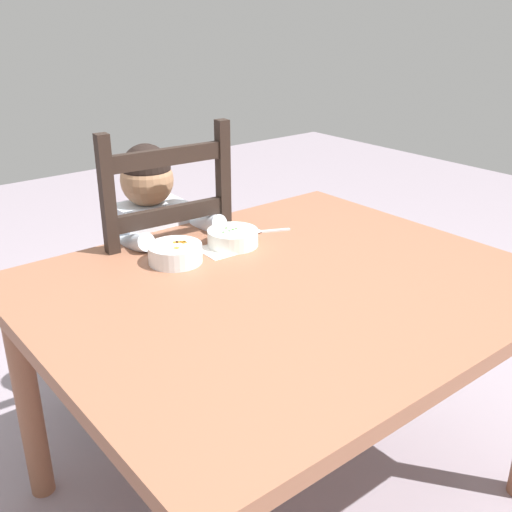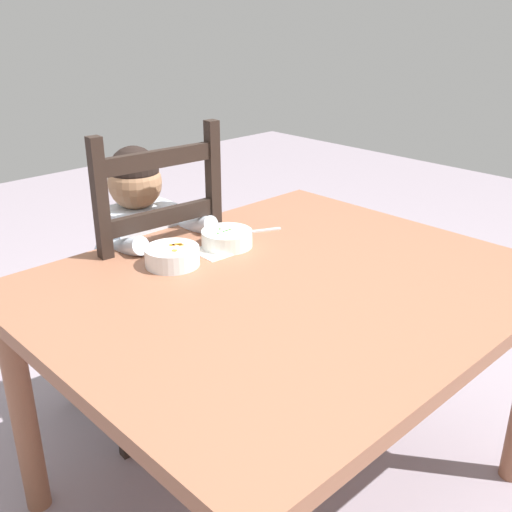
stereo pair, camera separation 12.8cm
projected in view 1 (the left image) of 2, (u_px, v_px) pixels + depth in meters
The scene contains 8 objects.
ground_plane at pixel (281, 491), 1.84m from camera, with size 8.00×8.00×0.00m, color gray.
dining_table at pixel (284, 311), 1.60m from camera, with size 1.28×1.07×0.71m.
dining_chair at pixel (157, 288), 2.03m from camera, with size 0.45×0.45×1.06m.
child_figure at pixel (156, 245), 1.97m from camera, with size 0.32×0.31×0.98m.
bowl_of_peas at pixel (233, 237), 1.79m from camera, with size 0.15×0.15×0.05m.
bowl_of_carrots at pixel (175, 253), 1.67m from camera, with size 0.15×0.15×0.05m.
spoon at pixel (261, 231), 1.90m from camera, with size 0.13×0.08×0.01m.
paper_napkin at pixel (224, 249), 1.76m from camera, with size 0.13×0.11×0.00m, color white.
Camera 1 is at (-0.95, -1.06, 1.38)m, focal length 42.03 mm.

